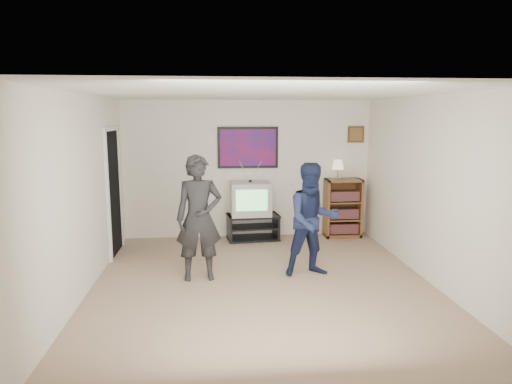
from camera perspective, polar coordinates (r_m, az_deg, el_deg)
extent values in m
cube|color=#94745E|center=(6.23, 0.82, -11.42)|extent=(4.50, 5.00, 0.01)
cube|color=white|center=(5.82, 0.88, 12.23)|extent=(4.50, 5.00, 0.01)
cube|color=white|center=(8.36, -1.03, 2.85)|extent=(4.50, 0.01, 2.50)
cube|color=white|center=(6.08, -20.75, -0.34)|extent=(0.01, 5.00, 2.50)
cube|color=white|center=(6.53, 20.87, 0.31)|extent=(0.01, 5.00, 2.50)
cube|color=black|center=(8.23, -0.40, -2.96)|extent=(0.97, 0.60, 0.04)
cube|color=black|center=(8.34, -0.39, -5.79)|extent=(0.97, 0.60, 0.04)
cube|color=black|center=(8.26, -3.39, -4.45)|extent=(0.09, 0.49, 0.46)
cube|color=black|center=(8.33, 2.57, -4.31)|extent=(0.09, 0.49, 0.46)
imported|color=black|center=(6.22, -7.15, -3.25)|extent=(0.66, 0.46, 1.71)
imported|color=#182143|center=(6.39, 7.10, -3.46)|extent=(0.84, 0.69, 1.59)
cube|color=white|center=(6.34, -7.46, 0.50)|extent=(0.05, 0.11, 0.03)
cube|color=white|center=(6.51, 6.31, -1.17)|extent=(0.05, 0.11, 0.03)
cube|color=black|center=(8.30, -1.02, 5.58)|extent=(1.10, 0.03, 0.75)
cube|color=white|center=(8.26, -4.87, 7.61)|extent=(0.28, 0.02, 0.14)
cube|color=#432B15|center=(8.67, 12.37, 7.06)|extent=(0.30, 0.03, 0.30)
cube|color=black|center=(7.65, -17.42, -0.12)|extent=(0.03, 0.85, 2.00)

